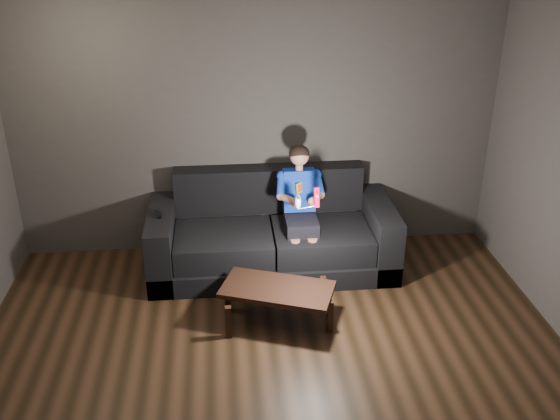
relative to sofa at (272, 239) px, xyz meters
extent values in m
plane|color=black|center=(-0.11, -2.01, -0.31)|extent=(5.00, 5.00, 0.00)
cube|color=#403A37|center=(-0.11, 0.49, 1.04)|extent=(5.00, 0.04, 2.70)
cube|color=silver|center=(-0.11, -2.01, 2.39)|extent=(5.00, 5.00, 0.02)
cube|color=black|center=(0.00, -0.04, -0.20)|extent=(2.46, 1.06, 0.21)
cube|color=black|center=(-0.49, -0.15, 0.03)|extent=(0.97, 0.75, 0.26)
cube|color=black|center=(0.49, -0.15, 0.03)|extent=(0.97, 0.75, 0.26)
cube|color=black|center=(0.00, 0.37, 0.40)|extent=(1.97, 0.25, 0.48)
cube|color=black|center=(-1.11, -0.04, 0.03)|extent=(0.25, 1.06, 0.67)
cube|color=black|center=(1.11, -0.04, 0.03)|extent=(0.25, 1.06, 0.67)
cube|color=black|center=(0.28, -0.17, 0.23)|extent=(0.32, 0.40, 0.15)
cube|color=#04389F|center=(0.28, 0.04, 0.52)|extent=(0.32, 0.22, 0.44)
cube|color=gold|center=(0.28, -0.05, 0.58)|extent=(0.10, 0.10, 0.10)
cube|color=#D54B23|center=(0.28, -0.05, 0.58)|extent=(0.06, 0.06, 0.07)
cylinder|color=tan|center=(0.28, 0.04, 0.76)|extent=(0.07, 0.07, 0.06)
sphere|color=tan|center=(0.28, 0.04, 0.88)|extent=(0.19, 0.19, 0.19)
ellipsoid|color=black|center=(0.28, 0.05, 0.90)|extent=(0.20, 0.20, 0.17)
cylinder|color=#04389F|center=(0.09, -0.03, 0.60)|extent=(0.08, 0.24, 0.20)
cylinder|color=#04389F|center=(0.47, -0.03, 0.60)|extent=(0.08, 0.24, 0.20)
cylinder|color=tan|center=(0.14, -0.19, 0.55)|extent=(0.15, 0.25, 0.11)
cylinder|color=tan|center=(0.43, -0.19, 0.55)|extent=(0.15, 0.25, 0.11)
sphere|color=tan|center=(0.20, -0.29, 0.54)|extent=(0.09, 0.09, 0.09)
sphere|color=tan|center=(0.37, -0.29, 0.54)|extent=(0.09, 0.09, 0.09)
cylinder|color=tan|center=(0.20, -0.38, 0.00)|extent=(0.09, 0.09, 0.36)
cylinder|color=tan|center=(0.36, -0.38, 0.00)|extent=(0.09, 0.09, 0.36)
cube|color=red|center=(0.37, -0.52, 0.68)|extent=(0.05, 0.07, 0.19)
cube|color=maroon|center=(0.37, -0.54, 0.74)|extent=(0.03, 0.01, 0.03)
cylinder|color=silver|center=(0.37, -0.54, 0.67)|extent=(0.02, 0.01, 0.02)
ellipsoid|color=silver|center=(0.20, -0.52, 0.64)|extent=(0.06, 0.08, 0.14)
cylinder|color=black|center=(0.20, -0.55, 0.69)|extent=(0.02, 0.01, 0.02)
cube|color=black|center=(-1.11, -0.09, 0.38)|extent=(0.06, 0.16, 0.03)
cube|color=black|center=(-1.11, -0.04, 0.39)|extent=(0.02, 0.02, 0.00)
cube|color=black|center=(-0.03, -0.99, 0.02)|extent=(1.08, 0.79, 0.04)
cube|color=black|center=(-0.48, -1.19, -0.16)|extent=(0.05, 0.05, 0.31)
cube|color=black|center=(0.41, -1.19, -0.16)|extent=(0.05, 0.05, 0.31)
cube|color=black|center=(-0.48, -0.80, -0.16)|extent=(0.05, 0.05, 0.31)
cube|color=black|center=(0.41, -0.80, -0.16)|extent=(0.05, 0.05, 0.31)
camera|label=1|loc=(-0.46, -5.64, 3.01)|focal=40.00mm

